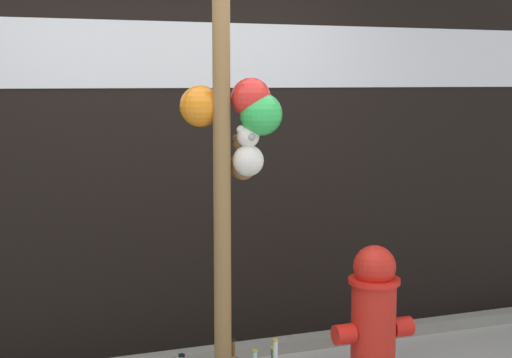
# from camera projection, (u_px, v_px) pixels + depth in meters

# --- Properties ---
(building_wall) EXTENTS (10.00, 0.21, 3.47)m
(building_wall) POSITION_uv_depth(u_px,v_px,m) (158.00, 84.00, 4.88)
(building_wall) COLOR black
(building_wall) RESTS_ON ground_plane
(memorial_post) EXTENTS (0.56, 0.34, 2.92)m
(memorial_post) POSITION_uv_depth(u_px,v_px,m) (231.00, 85.00, 3.77)
(memorial_post) COLOR olive
(memorial_post) RESTS_ON ground_plane
(fire_hydrant) EXTENTS (0.49, 0.29, 0.83)m
(fire_hydrant) POSITION_uv_depth(u_px,v_px,m) (373.00, 317.00, 4.37)
(fire_hydrant) COLOR red
(fire_hydrant) RESTS_ON ground_plane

